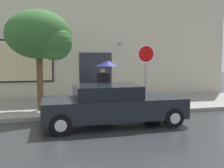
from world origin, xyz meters
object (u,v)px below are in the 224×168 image
parked_car (112,105)px  street_tree (42,37)px  pedestrian_with_umbrella (107,70)px  stop_sign (146,64)px

parked_car → street_tree: (-2.29, 2.33, 2.45)m
parked_car → pedestrian_with_umbrella: bearing=81.7°
street_tree → parked_car: bearing=-45.4°
parked_car → pedestrian_with_umbrella: size_ratio=2.34×
stop_sign → parked_car: bearing=-138.3°
parked_car → street_tree: size_ratio=1.17×
parked_car → stop_sign: size_ratio=1.76×
pedestrian_with_umbrella → stop_sign: stop_sign is taller
stop_sign → pedestrian_with_umbrella: bearing=163.6°
stop_sign → street_tree: bearing=171.4°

